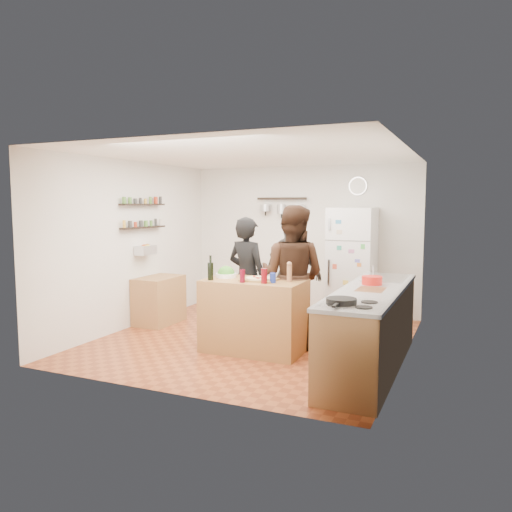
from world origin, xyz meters
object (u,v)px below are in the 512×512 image
at_px(person_center, 292,276).
at_px(red_bowl, 372,280).
at_px(person_back, 292,274).
at_px(skillet, 341,301).
at_px(wall_clock, 358,186).
at_px(salt_canister, 273,278).
at_px(salad_bowl, 226,275).
at_px(person_left, 247,278).
at_px(prep_island, 254,316).
at_px(pepper_mill, 289,274).
at_px(counter_run, 371,330).
at_px(wine_bottle, 211,271).
at_px(side_table, 159,300).
at_px(fridge, 352,264).

height_order(person_center, red_bowl, person_center).
height_order(person_back, skillet, person_back).
bearing_deg(red_bowl, person_back, 145.56).
bearing_deg(wall_clock, salt_canister, -99.27).
relative_size(salad_bowl, person_center, 0.15).
bearing_deg(person_left, salad_bowl, 96.27).
distance_m(person_left, skillet, 2.41).
relative_size(prep_island, skillet, 4.34).
xyz_separation_m(pepper_mill, skillet, (0.93, -1.14, -0.06)).
bearing_deg(red_bowl, counter_run, -79.39).
distance_m(salt_canister, skillet, 1.45).
height_order(salt_canister, red_bowl, salt_canister).
bearing_deg(person_left, pepper_mill, 160.53).
height_order(wine_bottle, skillet, wine_bottle).
xyz_separation_m(salad_bowl, person_center, (0.76, 0.41, -0.02)).
height_order(pepper_mill, wall_clock, wall_clock).
relative_size(salad_bowl, wall_clock, 0.89).
xyz_separation_m(prep_island, salt_canister, (0.30, -0.12, 0.52)).
height_order(salad_bowl, side_table, salad_bowl).
xyz_separation_m(salt_canister, person_left, (-0.66, 0.69, -0.13)).
relative_size(counter_run, fridge, 1.46).
relative_size(person_left, fridge, 0.93).
bearing_deg(wall_clock, wine_bottle, -114.13).
bearing_deg(fridge, wall_clock, 90.00).
height_order(prep_island, counter_run, prep_island).
height_order(wine_bottle, person_back, person_back).
bearing_deg(fridge, pepper_mill, -97.49).
relative_size(person_left, side_table, 2.10).
bearing_deg(person_back, skillet, 139.51).
relative_size(skillet, fridge, 0.16).
bearing_deg(person_center, pepper_mill, 107.44).
bearing_deg(salad_bowl, pepper_mill, 0.00).
xyz_separation_m(salad_bowl, side_table, (-1.54, 0.70, -0.57)).
xyz_separation_m(salad_bowl, salt_canister, (0.72, -0.17, 0.03)).
height_order(prep_island, person_left, person_left).
relative_size(wall_clock, side_table, 0.37).
distance_m(salad_bowl, red_bowl, 1.86).
distance_m(person_left, person_back, 0.70).
height_order(prep_island, side_table, prep_island).
relative_size(counter_run, red_bowl, 11.08).
relative_size(salad_bowl, wine_bottle, 1.22).
height_order(skillet, wall_clock, wall_clock).
distance_m(pepper_mill, person_back, 1.08).
relative_size(person_back, red_bowl, 7.15).
height_order(pepper_mill, person_center, person_center).
xyz_separation_m(person_left, counter_run, (1.84, -0.66, -0.39)).
bearing_deg(wine_bottle, person_back, 63.89).
distance_m(prep_island, salad_bowl, 0.64).
height_order(red_bowl, fridge, fridge).
height_order(salad_bowl, skillet, skillet).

